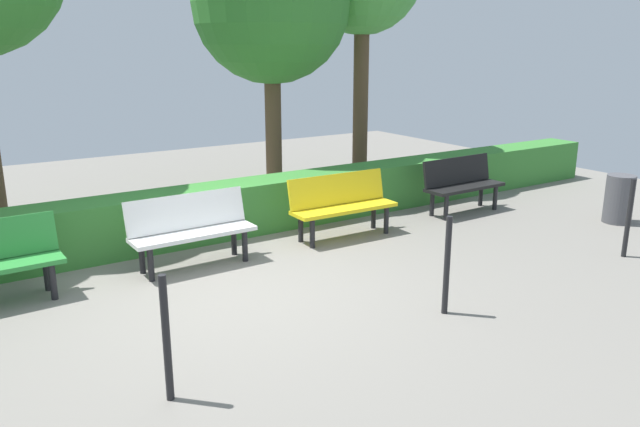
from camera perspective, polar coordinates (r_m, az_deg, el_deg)
name	(u,v)px	position (r m, az deg, el deg)	size (l,w,h in m)	color
ground_plane	(238,288)	(6.88, -7.54, -6.84)	(18.33, 18.33, 0.00)	gray
bench_black	(462,182)	(9.99, 12.96, 2.82)	(1.41, 0.48, 0.86)	black
bench_yellow	(342,203)	(8.48, 2.01, 1.01)	(1.53, 0.50, 0.86)	yellow
bench_white	(191,227)	(7.51, -11.82, -1.24)	(1.49, 0.49, 0.86)	white
hedge_row	(244,207)	(8.79, -7.04, 0.59)	(14.33, 0.64, 0.72)	#387F33
tree_mid	(271,4)	(10.86, -4.55, 18.68)	(2.65, 2.65, 4.57)	brown
railing_post_near	(629,218)	(8.55, 26.59, -0.40)	(0.06, 0.06, 1.00)	black
railing_post_mid	(447,266)	(6.16, 11.63, -4.74)	(0.06, 0.06, 1.00)	black
railing_post_far	(166,339)	(4.75, -13.99, -11.15)	(0.06, 0.06, 1.00)	black
trash_bin	(619,199)	(10.20, 25.87, 1.22)	(0.41, 0.41, 0.72)	#4C4C51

